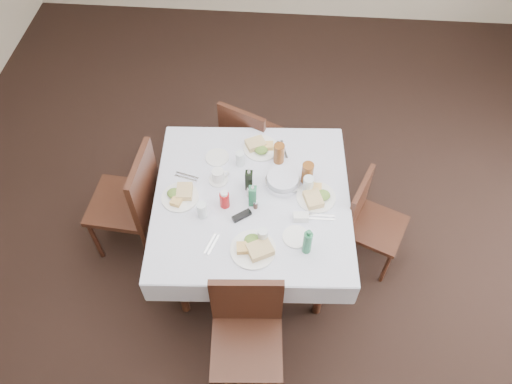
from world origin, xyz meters
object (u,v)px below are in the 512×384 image
at_px(water_s, 263,236).
at_px(water_w, 202,210).
at_px(chair_north, 248,137).
at_px(bread_basket, 283,181).
at_px(ketchup_bottle, 225,199).
at_px(chair_west, 133,198).
at_px(oil_cruet_green, 253,195).
at_px(chair_east, 368,218).
at_px(coffee_mug, 218,176).
at_px(dining_table, 252,204).
at_px(water_n, 240,159).
at_px(chair_south, 247,328).
at_px(green_bottle, 307,242).
at_px(water_e, 308,185).
at_px(oil_cruet_dark, 249,180).

xyz_separation_m(water_s, water_w, (-0.42, 0.17, -0.00)).
relative_size(chair_north, bread_basket, 3.56).
bearing_deg(ketchup_bottle, chair_west, 168.52).
height_order(oil_cruet_green, ketchup_bottle, oil_cruet_green).
bearing_deg(chair_east, chair_west, -179.05).
bearing_deg(water_w, coffee_mug, 77.14).
xyz_separation_m(dining_table, water_n, (-0.11, 0.30, 0.14)).
height_order(chair_north, water_n, water_n).
distance_m(bread_basket, ketchup_bottle, 0.44).
xyz_separation_m(oil_cruet_green, coffee_mug, (-0.26, 0.18, -0.05)).
distance_m(oil_cruet_green, coffee_mug, 0.32).
xyz_separation_m(chair_north, chair_east, (0.96, -0.73, -0.02)).
relative_size(chair_south, coffee_mug, 6.38).
relative_size(water_w, green_bottle, 0.55).
bearing_deg(water_e, chair_east, 0.70).
bearing_deg(oil_cruet_green, chair_south, -88.03).
distance_m(chair_north, water_s, 1.23).
xyz_separation_m(chair_north, water_e, (0.48, -0.73, 0.33)).
bearing_deg(oil_cruet_green, green_bottle, -42.61).
distance_m(chair_south, oil_cruet_green, 0.86).
distance_m(dining_table, bread_basket, 0.27).
height_order(water_n, green_bottle, green_bottle).
distance_m(chair_south, water_e, 1.04).
height_order(bread_basket, oil_cruet_dark, oil_cruet_dark).
height_order(water_e, oil_cruet_green, oil_cruet_green).
distance_m(chair_west, water_w, 0.67).
relative_size(bread_basket, ketchup_bottle, 1.69).
bearing_deg(green_bottle, dining_table, 134.21).
height_order(chair_south, oil_cruet_dark, oil_cruet_dark).
distance_m(chair_east, coffee_mug, 1.15).
xyz_separation_m(chair_north, ketchup_bottle, (-0.08, -0.90, 0.33)).
height_order(chair_east, oil_cruet_green, oil_cruet_green).
relative_size(water_e, water_w, 1.12).
bearing_deg(oil_cruet_green, water_e, 20.34).
bearing_deg(dining_table, water_w, -151.13).
distance_m(chair_west, water_n, 0.85).
bearing_deg(chair_south, chair_north, 94.73).
xyz_separation_m(bread_basket, ketchup_bottle, (-0.38, -0.21, 0.03)).
height_order(water_w, oil_cruet_dark, oil_cruet_dark).
height_order(oil_cruet_green, coffee_mug, oil_cruet_green).
bearing_deg(water_s, ketchup_bottle, 136.20).
relative_size(coffee_mug, green_bottle, 0.66).
height_order(dining_table, ketchup_bottle, ketchup_bottle).
xyz_separation_m(chair_east, oil_cruet_dark, (-0.88, -0.01, 0.38)).
bearing_deg(ketchup_bottle, water_s, -43.80).
height_order(chair_east, water_n, water_n).
height_order(chair_east, oil_cruet_dark, oil_cruet_dark).
height_order(water_s, ketchup_bottle, ketchup_bottle).
distance_m(chair_east, oil_cruet_green, 0.94).
relative_size(water_s, water_e, 0.89).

